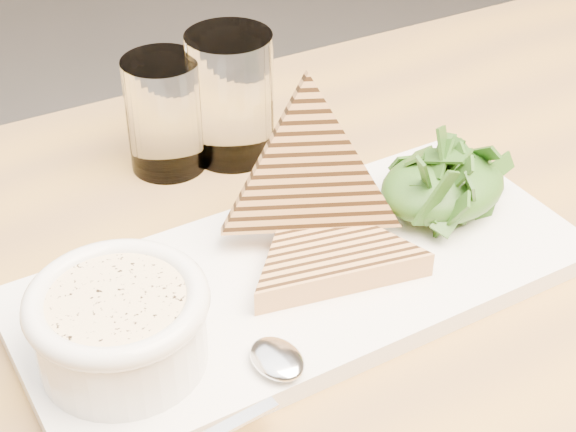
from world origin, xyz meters
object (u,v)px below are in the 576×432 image
soup_bowl (122,335)px  glass_far (231,96)px  table_top (395,350)px  platter (304,278)px  glass_near (165,114)px

soup_bowl → glass_far: bearing=45.0°
table_top → glass_far: glass_far is taller
platter → glass_near: 0.20m
table_top → soup_bowl: soup_bowl is taller
glass_far → platter: bearing=-105.5°
soup_bowl → glass_far: glass_far is taller
platter → soup_bowl: bearing=-176.0°
table_top → glass_far: 0.27m
table_top → platter: 0.08m
glass_near → glass_far: bearing=-13.0°
platter → glass_far: glass_far is taller
platter → soup_bowl: size_ratio=3.88×
platter → glass_far: bearing=74.5°
table_top → soup_bowl: size_ratio=11.51×
platter → glass_far: (0.05, 0.18, 0.05)m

